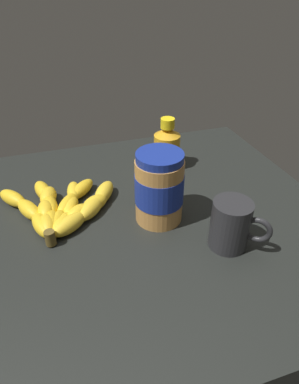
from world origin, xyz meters
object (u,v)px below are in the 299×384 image
coffee_mug (231,225)px  honey_bottle (167,146)px  peanut_butter_jar (159,188)px  banana_bunch (61,209)px

coffee_mug → honey_bottle: bearing=1.6°
honey_bottle → peanut_butter_jar: bearing=155.6°
peanut_butter_jar → honey_bottle: bearing=-24.4°
peanut_butter_jar → coffee_mug: peanut_butter_jar is taller
honey_bottle → coffee_mug: (-31.53, -0.89, -0.99)cm
banana_bunch → peanut_butter_jar: 21.45cm
banana_bunch → honey_bottle: bearing=-66.0°
peanut_butter_jar → honey_bottle: size_ratio=1.13×
coffee_mug → banana_bunch: bearing=57.0°
banana_bunch → coffee_mug: (-18.94, -29.21, 3.25)cm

